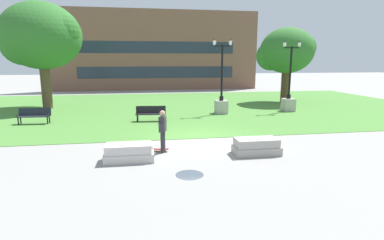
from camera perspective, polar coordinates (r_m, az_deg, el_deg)
The scene contains 14 objects.
ground_plane at distance 14.18m, azimuth 1.44°, elevation -3.59°, with size 140.00×140.00×0.00m, color gray.
grass_lawn at distance 23.89m, azimuth -2.96°, elevation 2.53°, with size 40.00×20.00×0.02m, color #4C8438.
concrete_block_center at distance 11.30m, azimuth -11.91°, elevation -6.12°, with size 1.80×0.90×0.64m.
concrete_block_left at distance 12.09m, azimuth 12.16°, elevation -4.98°, with size 1.80×0.90×0.64m.
person_skateboarder at distance 11.96m, azimuth -5.61°, elevation -1.63°, with size 0.38×0.55×1.71m.
skateboard at distance 12.32m, azimuth -6.84°, elevation -5.57°, with size 1.04×0.44×0.14m.
puddle at distance 9.85m, azimuth -0.47°, elevation -10.39°, with size 0.91×0.91×0.01m, color #47515B.
park_bench_near_left at distance 19.65m, azimuth -27.85°, elevation 0.88°, with size 1.82×0.61×0.90m.
park_bench_near_right at distance 18.31m, azimuth -7.84°, elevation 1.42°, with size 1.84×0.68×0.90m.
lamp_post_left at distance 22.82m, azimuth 17.94°, elevation 4.18°, with size 1.32×0.80×4.99m.
lamp_post_right at distance 20.78m, azimuth 5.62°, elevation 4.05°, with size 1.32×0.80×5.05m.
tree_far_right at distance 25.50m, azimuth -26.90°, elevation 13.91°, with size 6.02×5.74×7.84m.
tree_far_left at distance 27.43m, azimuth 17.50°, elevation 12.35°, with size 4.75×4.53×6.38m.
building_facade_distant at distance 38.03m, azimuth -6.68°, elevation 13.00°, with size 25.35×1.03×9.67m.
Camera 1 is at (-2.53, -13.47, 3.64)m, focal length 28.00 mm.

